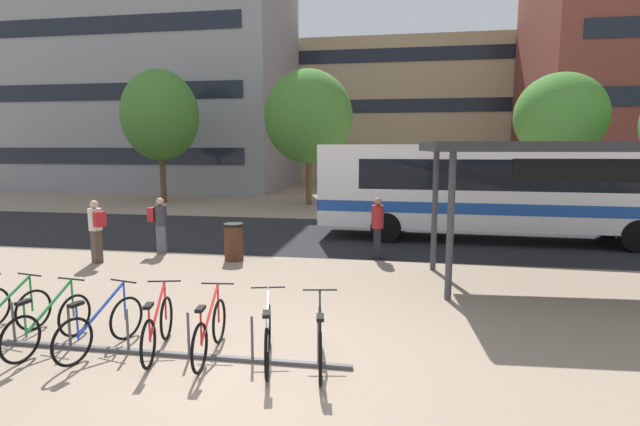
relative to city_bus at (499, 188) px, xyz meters
name	(u,v)px	position (x,y,z in m)	size (l,w,h in m)	color
ground	(252,365)	(-5.35, -10.26, -1.78)	(200.00, 200.00, 0.00)	gray
bus_lane_asphalt	(340,235)	(-5.35, 0.00, -1.77)	(80.00, 7.20, 0.01)	#232326
city_bus	(499,188)	(0.00, 0.00, 0.00)	(12.11, 3.02, 3.20)	white
bike_rack	(129,347)	(-7.33, -10.17, -1.68)	(6.85, 0.12, 0.70)	#47474C
parked_bicycle_green_1	(5,318)	(-9.53, -10.08, -1.39)	(0.52, 1.70, 0.99)	black
parked_bicycle_green_2	(49,325)	(-8.63, -10.21, -1.39)	(0.52, 1.72, 0.99)	black
parked_bicycle_blue_3	(101,327)	(-7.77, -10.17, -1.39)	(0.58, 1.69, 0.99)	black
parked_bicycle_red_4	(158,328)	(-6.89, -10.07, -1.39)	(0.59, 1.69, 0.99)	black
parked_bicycle_red_5	(210,332)	(-6.06, -10.06, -1.39)	(0.52, 1.72, 0.99)	black
parked_bicycle_white_6	(268,337)	(-5.15, -10.12, -1.39)	(0.60, 1.68, 0.99)	black
parked_bicycle_black_7	(320,341)	(-4.38, -10.12, -1.39)	(0.52, 1.71, 0.99)	black
transit_shelter	(590,151)	(0.72, -5.40, 1.26)	(7.10, 3.58, 3.22)	#38383D
commuter_red_pack_0	(96,227)	(-11.32, -5.09, -0.79)	(0.61, 0.52, 1.71)	#47382D
commuter_red_pack_1	(160,222)	(-10.21, -3.74, -0.82)	(0.58, 0.42, 1.65)	#565660
commuter_olive_pack_2	(377,224)	(-3.88, -3.35, -0.78)	(0.35, 0.52, 1.73)	black
trash_bin	(234,242)	(-7.79, -4.19, -1.26)	(0.55, 0.55, 1.03)	#4C2819
street_tree_0	(160,116)	(-16.44, 8.38, 3.07)	(4.19, 4.19, 7.36)	brown
street_tree_1	(560,116)	(3.87, 6.88, 2.73)	(4.01, 4.01, 6.45)	brown
street_tree_2	(309,117)	(-8.12, 8.66, 2.93)	(4.69, 4.69, 7.19)	brown
building_left_wing	(145,49)	(-22.55, 18.04, 8.73)	(21.60, 10.83, 21.01)	gray
building_centre_block	(402,116)	(-3.13, 29.82, 4.30)	(19.75, 12.43, 12.14)	tan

